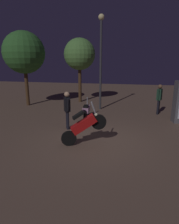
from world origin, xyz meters
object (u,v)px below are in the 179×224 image
person_bystander_far (159,97)px  motorcycle_red_foreground (84,126)px  streetlamp_near (101,52)px  motorcycle_pink_parked_left (86,110)px  person_rider_beside (67,107)px

person_bystander_far → motorcycle_red_foreground: bearing=-101.3°
person_bystander_far → streetlamp_near: (-3.52, 0.53, 2.50)m
motorcycle_red_foreground → streetlamp_near: bearing=73.2°
motorcycle_pink_parked_left → person_rider_beside: 2.00m
motorcycle_red_foreground → streetlamp_near: streetlamp_near is taller
streetlamp_near → person_rider_beside: bearing=-102.0°
person_bystander_far → streetlamp_near: size_ratio=0.31×
motorcycle_pink_parked_left → motorcycle_red_foreground: bearing=-174.1°
motorcycle_red_foreground → person_bystander_far: 6.03m
motorcycle_red_foreground → motorcycle_pink_parked_left: motorcycle_red_foreground is taller
motorcycle_red_foreground → motorcycle_pink_parked_left: bearing=81.7°
motorcycle_pink_parked_left → streetlamp_near: streetlamp_near is taller
motorcycle_red_foreground → person_rider_beside: (-1.13, 1.54, 0.29)m
motorcycle_red_foreground → motorcycle_pink_parked_left: 3.47m
motorcycle_red_foreground → person_rider_beside: size_ratio=0.95×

